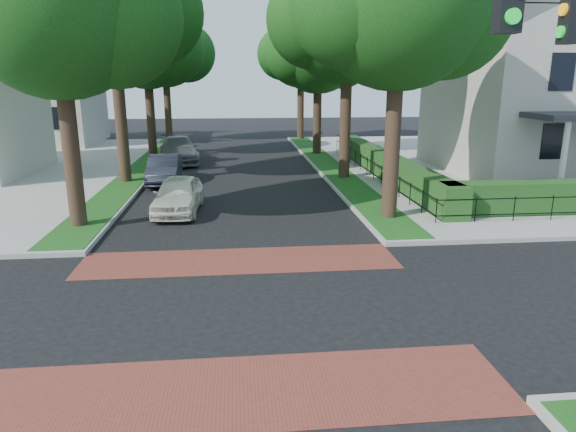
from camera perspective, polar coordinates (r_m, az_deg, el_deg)
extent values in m
plane|color=black|center=(11.86, -5.23, -10.22)|extent=(120.00, 120.00, 0.00)
cube|color=gray|center=(35.92, 27.31, 5.34)|extent=(30.00, 30.00, 0.15)
cube|color=maroon|center=(14.82, -5.40, -4.95)|extent=(9.00, 2.20, 0.01)
cube|color=maroon|center=(9.06, -4.95, -18.79)|extent=(9.00, 2.20, 0.01)
cube|color=#174213|center=(30.72, 4.45, 5.75)|extent=(1.60, 29.80, 0.02)
cube|color=#174213|center=(30.71, -15.89, 5.23)|extent=(1.60, 29.80, 0.02)
cylinder|color=black|center=(18.62, 11.67, 10.92)|extent=(0.56, 0.56, 7.35)
sphere|color=#13390F|center=(19.57, 17.07, 21.01)|extent=(4.65, 4.65, 4.65)
sphere|color=#13390F|center=(18.14, 7.45, 22.35)|extent=(4.34, 4.34, 4.34)
cylinder|color=black|center=(26.35, 6.44, 12.59)|extent=(0.56, 0.56, 7.70)
sphere|color=#13390F|center=(26.50, 6.72, 21.41)|extent=(6.60, 6.60, 6.60)
sphere|color=#13390F|center=(27.19, 10.53, 20.26)|extent=(4.95, 4.95, 4.95)
sphere|color=#13390F|center=(25.98, 2.99, 20.96)|extent=(4.62, 4.62, 4.62)
sphere|color=#13390F|center=(28.19, 6.19, 22.06)|extent=(4.29, 4.29, 4.29)
cylinder|color=black|center=(35.21, 3.29, 12.36)|extent=(0.56, 0.56, 6.65)
sphere|color=#13390F|center=(35.23, 3.38, 18.08)|extent=(5.80, 5.80, 5.80)
sphere|color=#13390F|center=(35.79, 5.93, 17.34)|extent=(4.35, 4.35, 4.35)
sphere|color=#13390F|center=(34.82, 0.95, 17.65)|extent=(4.06, 4.06, 4.06)
sphere|color=#13390F|center=(36.71, 3.17, 18.74)|extent=(3.77, 3.77, 3.77)
cylinder|color=black|center=(44.11, 1.41, 13.12)|extent=(0.56, 0.56, 7.00)
sphere|color=#13390F|center=(44.15, 1.44, 17.92)|extent=(6.00, 6.00, 6.00)
sphere|color=#13390F|center=(44.66, 3.59, 17.35)|extent=(4.50, 4.50, 4.50)
sphere|color=#13390F|center=(43.77, -0.57, 17.56)|extent=(4.20, 4.20, 4.20)
sphere|color=#13390F|center=(45.68, 1.33, 18.45)|extent=(3.90, 3.90, 3.90)
cylinder|color=black|center=(18.62, -23.24, 9.50)|extent=(0.56, 0.56, 7.00)
sphere|color=#13390F|center=(18.71, -24.47, 20.81)|extent=(6.00, 6.00, 6.00)
sphere|color=#13390F|center=(18.54, -18.88, 20.13)|extent=(4.50, 4.50, 4.50)
sphere|color=#13390F|center=(18.99, -29.11, 19.27)|extent=(4.20, 4.20, 4.20)
cylinder|color=black|center=(26.33, -18.25, 12.34)|extent=(0.56, 0.56, 8.05)
sphere|color=#13390F|center=(26.54, -19.05, 21.53)|extent=(6.40, 6.40, 6.40)
sphere|color=#13390F|center=(26.48, -14.85, 20.97)|extent=(4.80, 4.80, 4.80)
sphere|color=#13390F|center=(26.69, -22.66, 20.52)|extent=(4.48, 4.48, 4.48)
cylinder|color=black|center=(35.20, -15.11, 12.06)|extent=(0.56, 0.56, 6.86)
sphere|color=#13390F|center=(35.24, -15.52, 17.95)|extent=(5.60, 5.60, 5.60)
sphere|color=#13390F|center=(35.31, -12.81, 17.45)|extent=(4.20, 4.20, 4.20)
sphere|color=#13390F|center=(35.27, -17.89, 17.29)|extent=(3.92, 3.92, 3.92)
sphere|color=#13390F|center=(36.64, -15.05, 18.63)|extent=(3.64, 3.64, 3.64)
cylinder|color=black|center=(44.10, -13.29, 12.83)|extent=(0.56, 0.56, 7.14)
sphere|color=#13390F|center=(44.15, -13.59, 17.72)|extent=(6.20, 6.20, 6.20)
sphere|color=#13390F|center=(44.25, -11.22, 17.32)|extent=(4.65, 4.65, 4.65)
sphere|color=#13390F|center=(44.16, -15.69, 17.20)|extent=(4.34, 4.34, 4.34)
sphere|color=#13390F|center=(45.71, -13.24, 18.26)|extent=(4.03, 4.03, 4.03)
cube|color=#1A3E15|center=(27.21, 10.80, 5.61)|extent=(1.00, 18.00, 1.20)
cube|color=#B4AEA2|center=(31.99, 28.03, 11.65)|extent=(12.00, 10.00, 8.00)
cylinder|color=white|center=(23.89, 28.31, 5.87)|extent=(0.24, 0.24, 3.00)
cube|color=#B4AEA2|center=(45.49, -26.26, 11.37)|extent=(9.00, 8.00, 6.50)
cube|color=maroon|center=(43.22, -24.29, 18.24)|extent=(0.80, 0.80, 3.64)
cylinder|color=#0CB226|center=(6.86, 23.73, 19.65)|extent=(0.18, 0.05, 0.18)
cube|color=black|center=(9.43, 28.96, 19.42)|extent=(0.22, 0.28, 1.00)
cylinder|color=orange|center=(9.35, 28.27, 19.55)|extent=(0.05, 0.18, 0.18)
cylinder|color=#0CB226|center=(9.33, 28.01, 17.61)|extent=(0.05, 0.18, 0.18)
imported|color=silver|center=(20.36, -12.11, 2.33)|extent=(1.89, 4.23, 1.41)
imported|color=black|center=(26.42, -13.57, 5.07)|extent=(1.61, 4.28, 1.40)
imported|color=slate|center=(32.85, -12.06, 7.18)|extent=(3.04, 5.73, 1.58)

